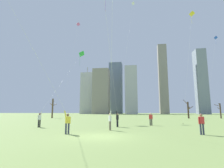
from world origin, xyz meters
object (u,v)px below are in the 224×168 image
object	(u,v)px
kite_flyer_midfield_left_orange	(57,101)
bare_tree_center	(220,110)
kite_flyer_midfield_center_green	(53,98)
distant_kite_low_near_trees_white	(132,14)
bystander_far_off_by_trees	(202,123)
bare_tree_rightmost	(188,109)
kite_flyer_far_back_teal	(111,92)
distant_kite_drifting_right_yellow	(191,24)
kite_flyer_foreground_right_purple	(115,94)
bare_tree_left_of_center	(53,108)
distant_kite_drifting_left_blue	(215,49)
bystander_strolling_midfield	(151,118)
distant_kite_high_overhead_pink	(77,32)

from	to	relation	value
kite_flyer_midfield_left_orange	bare_tree_center	size ratio (longest dim) A/B	3.74
kite_flyer_midfield_center_green	distant_kite_low_near_trees_white	distance (m)	25.67
bare_tree_center	bystander_far_off_by_trees	bearing A→B (deg)	-115.20
bare_tree_rightmost	bare_tree_center	world-z (taller)	bare_tree_rightmost
kite_flyer_far_back_teal	bare_tree_rightmost	distance (m)	37.40
kite_flyer_midfield_left_orange	distant_kite_drifting_right_yellow	xyz separation A→B (m)	(15.08, 14.78, 13.02)
kite_flyer_midfield_left_orange	bare_tree_center	bearing A→B (deg)	53.36
kite_flyer_far_back_teal	bare_tree_rightmost	world-z (taller)	kite_flyer_far_back_teal
bystander_far_off_by_trees	bare_tree_rightmost	distance (m)	35.82
kite_flyer_foreground_right_purple	distant_kite_low_near_trees_white	distance (m)	25.10
distant_kite_low_near_trees_white	bare_tree_left_of_center	distance (m)	32.63
bare_tree_center	distant_kite_drifting_left_blue	bearing A→B (deg)	-113.18
bystander_strolling_midfield	kite_flyer_far_back_teal	bearing A→B (deg)	-116.96
kite_flyer_far_back_teal	bare_tree_center	bearing A→B (deg)	55.32
distant_kite_drifting_left_blue	bare_tree_center	xyz separation A→B (m)	(5.49, 12.82, -12.67)
bystander_far_off_by_trees	bystander_strolling_midfield	bearing A→B (deg)	109.60
kite_flyer_midfield_left_orange	distant_kite_drifting_right_yellow	bearing A→B (deg)	44.42
kite_flyer_far_back_teal	distant_kite_high_overhead_pink	xyz separation A→B (m)	(-13.19, 27.00, 19.46)
kite_flyer_midfield_left_orange	bare_tree_center	world-z (taller)	kite_flyer_midfield_left_orange
kite_flyer_far_back_teal	bystander_far_off_by_trees	bearing A→B (deg)	-7.03
kite_flyer_midfield_left_orange	bare_tree_left_of_center	size ratio (longest dim) A/B	2.73
kite_flyer_far_back_teal	kite_flyer_midfield_center_green	bearing A→B (deg)	144.31
kite_flyer_far_back_teal	kite_flyer_midfield_left_orange	distance (m)	4.83
bystander_strolling_midfield	distant_kite_low_near_trees_white	bearing A→B (deg)	101.92
bystander_far_off_by_trees	bare_tree_left_of_center	distance (m)	43.56
bystander_strolling_midfield	distant_kite_drifting_right_yellow	bearing A→B (deg)	28.96
distant_kite_drifting_left_blue	bare_tree_left_of_center	size ratio (longest dim) A/B	3.26
bystander_far_off_by_trees	distant_kite_drifting_right_yellow	xyz separation A→B (m)	(3.89, 12.95, 14.72)
kite_flyer_midfield_left_orange	distant_kite_drifting_left_blue	distance (m)	35.88
kite_flyer_foreground_right_purple	bare_tree_rightmost	bearing A→B (deg)	62.31
kite_flyer_far_back_teal	kite_flyer_midfield_center_green	size ratio (longest dim) A/B	1.53
distant_kite_drifting_left_blue	distant_kite_high_overhead_pink	bearing A→B (deg)	171.57
distant_kite_high_overhead_pink	bare_tree_center	xyz separation A→B (m)	(37.46, 8.08, -20.85)
kite_flyer_foreground_right_purple	bare_tree_left_of_center	bearing A→B (deg)	127.03
bystander_far_off_by_trees	distant_kite_drifting_left_blue	world-z (taller)	distant_kite_drifting_left_blue
kite_flyer_midfield_left_orange	bare_tree_left_of_center	distance (m)	38.72
distant_kite_drifting_right_yellow	bystander_far_off_by_trees	bearing A→B (deg)	-106.73
bystander_strolling_midfield	bare_tree_center	xyz separation A→B (m)	(20.14, 26.97, 1.30)
kite_flyer_foreground_right_purple	distant_kite_high_overhead_pink	size ratio (longest dim) A/B	0.53
bystander_strolling_midfield	distant_kite_high_overhead_pink	size ratio (longest dim) A/B	0.06
distant_kite_drifting_left_blue	bare_tree_center	world-z (taller)	distant_kite_drifting_left_blue
kite_flyer_far_back_teal	distant_kite_low_near_trees_white	xyz separation A→B (m)	(1.65, 19.87, 19.09)
distant_kite_drifting_left_blue	distant_kite_low_near_trees_white	bearing A→B (deg)	-172.05
kite_flyer_midfield_center_green	distant_kite_low_near_trees_white	xyz separation A→B (m)	(10.31, 13.64, 19.15)
bare_tree_center	distant_kite_high_overhead_pink	bearing A→B (deg)	-167.82
distant_kite_high_overhead_pink	kite_flyer_far_back_teal	bearing A→B (deg)	-63.96
kite_flyer_midfield_left_orange	bystander_strolling_midfield	xyz separation A→B (m)	(7.98, 10.85, -1.70)
distant_kite_drifting_right_yellow	bare_tree_center	distance (m)	29.68
kite_flyer_foreground_right_purple	bystander_strolling_midfield	distance (m)	6.83
bystander_far_off_by_trees	bare_tree_center	distance (m)	39.80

